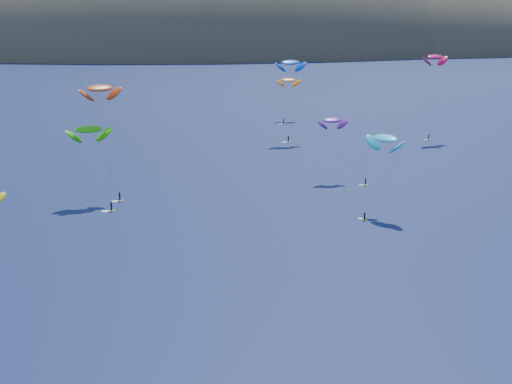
{
  "coord_description": "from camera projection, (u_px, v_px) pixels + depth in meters",
  "views": [
    {
      "loc": [
        -3.03,
        -48.28,
        45.72
      ],
      "look_at": [
        10.18,
        80.0,
        9.0
      ],
      "focal_mm": 50.0,
      "sensor_mm": 36.0,
      "label": 1
    }
  ],
  "objects": [
    {
      "name": "island",
      "position": [
        232.0,
        59.0,
        603.84
      ],
      "size": [
        730.0,
        300.0,
        210.0
      ],
      "color": "#3D3526",
      "rests_on": "ground"
    },
    {
      "name": "kitesurfer_9",
      "position": [
        100.0,
        88.0,
        159.7
      ],
      "size": [
        10.36,
        11.62,
        27.08
      ],
      "rotation": [
        0.0,
        0.0,
        0.44
      ],
      "color": "#CCFF1C",
      "rests_on": "ground"
    },
    {
      "name": "kitesurfer_5",
      "position": [
        385.0,
        138.0,
        148.55
      ],
      "size": [
        10.24,
        11.63,
        18.41
      ],
      "rotation": [
        0.0,
        0.0,
        -0.95
      ],
      "color": "#CCFF1C",
      "rests_on": "ground"
    },
    {
      "name": "kitesurfer_4",
      "position": [
        291.0,
        62.0,
        220.42
      ],
      "size": [
        10.26,
        8.96,
        26.69
      ],
      "rotation": [
        0.0,
        0.0,
        0.2
      ],
      "color": "#CCFF1C",
      "rests_on": "ground"
    },
    {
      "name": "kitesurfer_3",
      "position": [
        88.0,
        129.0,
        157.28
      ],
      "size": [
        11.09,
        13.74,
        18.69
      ],
      "rotation": [
        0.0,
        0.0,
        0.27
      ],
      "color": "#CCFF1C",
      "rests_on": "ground"
    },
    {
      "name": "kitesurfer_8",
      "position": [
        435.0,
        57.0,
        222.37
      ],
      "size": [
        9.98,
        8.03,
        28.04
      ],
      "rotation": [
        0.0,
        0.0,
        0.37
      ],
      "color": "#CCFF1C",
      "rests_on": "ground"
    },
    {
      "name": "kitesurfer_6",
      "position": [
        333.0,
        120.0,
        175.84
      ],
      "size": [
        11.3,
        10.2,
        16.75
      ],
      "rotation": [
        0.0,
        0.0,
        0.05
      ],
      "color": "#CCFF1C",
      "rests_on": "ground"
    },
    {
      "name": "kitesurfer_11",
      "position": [
        288.0,
        80.0,
        257.48
      ],
      "size": [
        8.34,
        12.44,
        16.56
      ],
      "rotation": [
        0.0,
        0.0,
        0.02
      ],
      "color": "#CCFF1C",
      "rests_on": "ground"
    }
  ]
}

